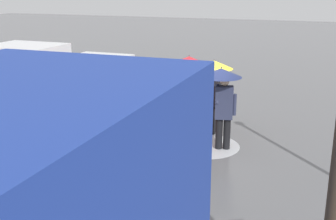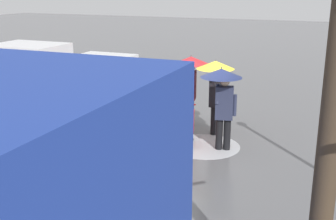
{
  "view_description": "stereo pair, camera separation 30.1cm",
  "coord_description": "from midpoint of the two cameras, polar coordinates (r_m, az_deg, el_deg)",
  "views": [
    {
      "loc": [
        -3.56,
        10.45,
        4.05
      ],
      "look_at": [
        0.24,
        0.84,
        1.05
      ],
      "focal_mm": 45.66,
      "sensor_mm": 36.0,
      "label": 1
    },
    {
      "loc": [
        -3.84,
        10.34,
        4.05
      ],
      "look_at": [
        0.24,
        0.84,
        1.05
      ],
      "focal_mm": 45.66,
      "sensor_mm": 36.0,
      "label": 2
    }
  ],
  "objects": [
    {
      "name": "ground_plane",
      "position": [
        11.75,
        1.86,
        -3.99
      ],
      "size": [
        90.0,
        90.0,
        0.0
      ],
      "primitive_type": "plane",
      "color": "#5B5B5E"
    },
    {
      "name": "pedestrian_black_side",
      "position": [
        11.87,
        5.43,
        4.11
      ],
      "size": [
        1.04,
        1.04,
        2.15
      ],
      "color": "black",
      "rests_on": "ground"
    },
    {
      "name": "pedestrian_white_side",
      "position": [
        11.41,
        -2.3,
        3.69
      ],
      "size": [
        1.04,
        1.04,
        2.15
      ],
      "color": "black",
      "rests_on": "ground"
    },
    {
      "name": "hand_dolly_boxes",
      "position": [
        11.48,
        -1.99,
        -1.79
      ],
      "size": [
        0.77,
        0.85,
        1.32
      ],
      "color": "#515156",
      "rests_on": "ground"
    },
    {
      "name": "pedestrian_far_side",
      "position": [
        12.54,
        2.14,
        4.83
      ],
      "size": [
        1.04,
        1.04,
        2.15
      ],
      "color": "black",
      "rests_on": "ground"
    },
    {
      "name": "shopping_cart_vendor",
      "position": [
        11.21,
        1.29,
        -1.91
      ],
      "size": [
        0.77,
        0.94,
        1.04
      ],
      "color": "red",
      "rests_on": "ground"
    },
    {
      "name": "slush_patch_near_cluster",
      "position": [
        13.28,
        -16.84,
        -2.28
      ],
      "size": [
        1.22,
        1.22,
        0.01
      ],
      "primitive_type": "cylinder",
      "color": "#ADAFB5",
      "rests_on": "ground"
    },
    {
      "name": "cargo_van_parked_right",
      "position": [
        13.33,
        -14.18,
        3.24
      ],
      "size": [
        2.24,
        5.36,
        2.6
      ],
      "color": "white",
      "rests_on": "ground"
    },
    {
      "name": "slush_patch_under_van",
      "position": [
        11.35,
        4.02,
        -4.75
      ],
      "size": [
        1.89,
        1.89,
        0.01
      ],
      "primitive_type": "cylinder",
      "color": "#ADAFB5",
      "rests_on": "ground"
    },
    {
      "name": "pedestrian_pink_side",
      "position": [
        10.73,
        6.46,
        2.79
      ],
      "size": [
        1.04,
        1.04,
        2.15
      ],
      "color": "black",
      "rests_on": "ground"
    }
  ]
}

